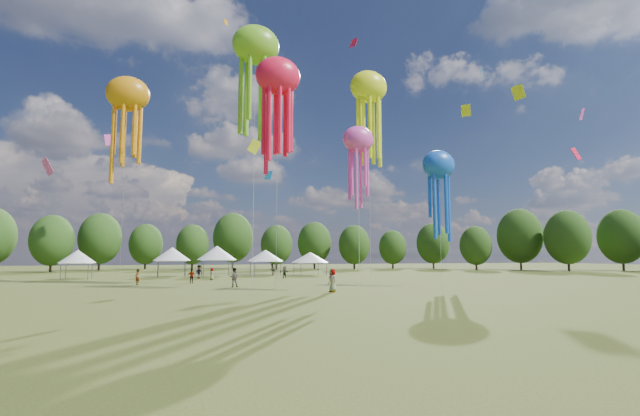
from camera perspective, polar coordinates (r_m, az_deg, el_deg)
name	(u,v)px	position (r m, az deg, el deg)	size (l,w,h in m)	color
ground	(497,355)	(15.60, 21.23, -16.77)	(300.00, 300.00, 0.00)	#384416
spectator_near	(234,278)	(45.53, -10.71, -8.54)	(0.90, 0.70, 1.85)	gray
spectators_far	(246,273)	(57.99, -9.28, -8.07)	(19.14, 34.43, 1.93)	gray
festival_tents	(222,255)	(68.74, -12.14, -5.80)	(37.35, 9.04, 4.46)	#47474C
show_kites	(304,105)	(58.58, -2.01, 12.77)	(40.08, 31.76, 32.62)	#FF163B
small_kites	(253,45)	(61.54, -8.35, 19.51)	(68.90, 57.95, 45.32)	#FF163B
treeline	(208,234)	(74.72, -13.83, -3.13)	(201.57, 95.24, 13.43)	#38281C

